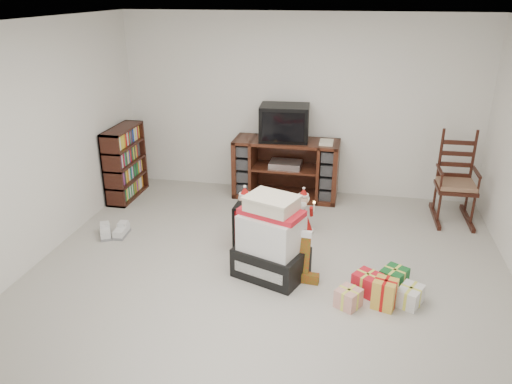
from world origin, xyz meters
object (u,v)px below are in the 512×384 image
Objects in this scene: gift_cluster at (384,290)px; santa_figurine at (303,216)px; teddy_bear at (293,256)px; crt_television at (284,123)px; gift_pile at (271,242)px; bookshelf at (125,164)px; mrs_claus_figurine at (245,218)px; red_suitcase at (254,228)px; tv_stand at (286,169)px; rocking_chair at (455,188)px; sneaker_pair at (114,232)px.

santa_figurine is at bearing 125.63° from gift_cluster.
crt_television is at bearing 101.62° from teddy_bear.
gift_pile reaches higher than gift_cluster.
crt_television is at bearing 115.88° from gift_pile.
bookshelf reaches higher than mrs_claus_figurine.
gift_pile is at bearing -35.48° from bookshelf.
santa_figurine is at bearing 50.40° from red_suitcase.
tv_stand is 1.64m from red_suitcase.
rocking_chair is 1.50× the size of gift_cluster.
red_suitcase is at bearing -151.13° from rocking_chair.
gift_pile reaches higher than teddy_bear.
gift_cluster is at bearing -54.37° from santa_figurine.
sneaker_pair is at bearing 171.84° from teddy_bear.
tv_stand is at bearing 171.81° from rocking_chair.
gift_pile is at bearing -101.39° from santa_figurine.
gift_cluster is at bearing -24.88° from red_suitcase.
tv_stand reaches higher than gift_cluster.
santa_figurine is 0.89× the size of mrs_claus_figurine.
red_suitcase is at bearing -29.52° from bookshelf.
red_suitcase is (2.08, -1.18, -0.22)m from bookshelf.
mrs_claus_figurine reaches higher than red_suitcase.
gift_cluster is at bearing -60.63° from tv_stand.
bookshelf is 1.47× the size of crt_television.
rocking_chair is at bearing -0.45° from sneaker_pair.
gift_pile is (2.36, -1.68, -0.11)m from bookshelf.
mrs_claus_figurine is at bearing 122.85° from red_suitcase.
santa_figurine is at bearing 90.04° from teddy_bear.
crt_television is (1.81, 1.65, 1.02)m from sneaker_pair.
teddy_bear reaches higher than gift_cluster.
bookshelf reaches higher than red_suitcase.
mrs_claus_figurine is at bearing 140.23° from gift_pile.
bookshelf reaches higher than teddy_bear.
gift_cluster reaches higher than sneaker_pair.
rocking_chair is 2.71m from red_suitcase.
crt_television reaches higher than red_suitcase.
bookshelf is 2.61× the size of sneaker_pair.
red_suitcase is 0.91× the size of crt_television.
teddy_bear is at bearing -30.45° from red_suitcase.
teddy_bear is 0.51× the size of mrs_claus_figurine.
rocking_chair is 2.37m from crt_television.
red_suitcase is 1.88× the size of teddy_bear.
gift_cluster is (0.93, -1.29, -0.10)m from santa_figurine.
teddy_bear is at bearing 61.08° from gift_pile.
tv_stand is 1.85× the size of gift_cluster.
red_suitcase reaches higher than sneaker_pair.
red_suitcase is at bearing -93.70° from tv_stand.
crt_television reaches higher than sneaker_pair.
crt_television reaches higher than teddy_bear.
rocking_chair is at bearing -11.50° from crt_television.
red_suitcase is at bearing -97.28° from crt_television.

